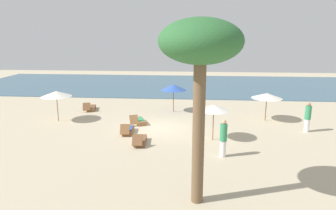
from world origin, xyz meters
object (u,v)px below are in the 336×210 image
lounger_2 (140,141)px  person_0 (308,117)px  umbrella_2 (56,94)px  umbrella_1 (214,108)px  lounger_1 (128,130)px  lounger_0 (139,121)px  umbrella_3 (267,96)px  lounger_3 (91,108)px  umbrella_0 (173,87)px  palm_0 (201,48)px  person_1 (223,138)px

lounger_2 → person_0: person_0 is taller
umbrella_2 → umbrella_1: bearing=-16.0°
lounger_1 → umbrella_1: bearing=-8.9°
lounger_0 → lounger_2: 3.95m
umbrella_2 → umbrella_3: size_ratio=1.01×
umbrella_1 → lounger_2: umbrella_1 is taller
lounger_0 → umbrella_3: bearing=9.3°
umbrella_2 → umbrella_3: 14.75m
umbrella_3 → lounger_3: bearing=171.8°
umbrella_0 → lounger_1: size_ratio=1.31×
lounger_0 → palm_0: palm_0 is taller
lounger_1 → umbrella_0: bearing=65.6°
umbrella_1 → lounger_1: umbrella_1 is taller
person_1 → palm_0: palm_0 is taller
umbrella_2 → lounger_1: umbrella_2 is taller
umbrella_2 → person_1: bearing=-26.6°
umbrella_1 → umbrella_2: (-10.70, 3.06, 0.04)m
umbrella_2 → palm_0: (9.70, -9.84, 3.65)m
person_0 → umbrella_2: bearing=176.3°
umbrella_0 → palm_0: palm_0 is taller
umbrella_0 → person_0: bearing=-26.5°
umbrella_0 → palm_0: bearing=-82.6°
umbrella_1 → palm_0: size_ratio=0.32×
lounger_0 → lounger_1: same height
umbrella_2 → lounger_1: bearing=-22.2°
umbrella_2 → lounger_3: 3.90m
lounger_1 → umbrella_2: bearing=157.8°
lounger_2 → person_1: person_1 is taller
lounger_0 → palm_0: size_ratio=0.26×
lounger_0 → person_1: (5.21, -5.37, 0.81)m
umbrella_2 → lounger_0: size_ratio=1.25×
person_1 → person_0: bearing=38.1°
umbrella_1 → lounger_3: umbrella_1 is taller
person_1 → lounger_2: bearing=161.7°
umbrella_2 → umbrella_3: (14.69, 1.29, -0.16)m
palm_0 → umbrella_0: bearing=97.4°
lounger_1 → lounger_3: size_ratio=0.96×
umbrella_1 → lounger_1: 5.56m
umbrella_1 → lounger_3: (-9.41, 6.28, -1.76)m
umbrella_3 → lounger_3: umbrella_3 is taller
umbrella_0 → umbrella_2: (-7.99, -3.27, 0.00)m
umbrella_3 → lounger_2: umbrella_3 is taller
umbrella_0 → lounger_3: size_ratio=1.26×
umbrella_1 → umbrella_2: size_ratio=0.97×
umbrella_3 → lounger_3: (-13.40, 1.92, -1.63)m
lounger_3 → umbrella_1: bearing=-33.7°
lounger_3 → umbrella_3: bearing=-8.2°
lounger_0 → lounger_1: size_ratio=1.03×
umbrella_0 → lounger_2: (-1.42, -7.31, -1.79)m
umbrella_3 → person_0: 3.23m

